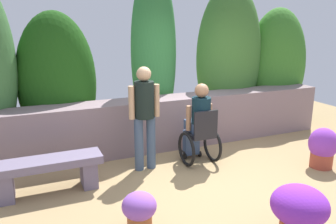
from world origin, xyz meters
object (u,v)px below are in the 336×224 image
object	(u,v)px
flower_pot_terracotta_by_wall	(139,210)
flower_pot_red_accent	(299,210)
person_standing_companion	(144,112)
flower_pot_purple_near	(323,147)
stone_bench	(48,170)
person_in_wheelchair	(199,126)

from	to	relation	value
flower_pot_terracotta_by_wall	flower_pot_red_accent	bearing A→B (deg)	-27.85
flower_pot_red_accent	person_standing_companion	bearing A→B (deg)	111.15
flower_pot_purple_near	stone_bench	bearing A→B (deg)	168.52
stone_bench	flower_pot_red_accent	distance (m)	3.16
flower_pot_red_accent	flower_pot_terracotta_by_wall	bearing A→B (deg)	152.15
flower_pot_purple_near	flower_pot_terracotta_by_wall	distance (m)	3.25
flower_pot_terracotta_by_wall	flower_pot_red_accent	world-z (taller)	flower_pot_red_accent
stone_bench	flower_pot_terracotta_by_wall	distance (m)	1.56
person_standing_companion	flower_pot_purple_near	size ratio (longest dim) A/B	2.49
person_standing_companion	flower_pot_red_accent	size ratio (longest dim) A/B	2.69
stone_bench	person_standing_companion	world-z (taller)	person_standing_companion
stone_bench	flower_pot_red_accent	size ratio (longest dim) A/B	2.38
person_in_wheelchair	flower_pot_red_accent	xyz separation A→B (m)	(0.01, -2.21, -0.29)
person_in_wheelchair	stone_bench	bearing A→B (deg)	-167.28
person_in_wheelchair	person_standing_companion	xyz separation A→B (m)	(-0.89, 0.12, 0.31)
stone_bench	flower_pot_terracotta_by_wall	xyz separation A→B (m)	(0.85, -1.30, -0.08)
person_in_wheelchair	flower_pot_terracotta_by_wall	size ratio (longest dim) A/B	2.97
person_standing_companion	flower_pot_terracotta_by_wall	size ratio (longest dim) A/B	3.61
person_in_wheelchair	flower_pot_terracotta_by_wall	world-z (taller)	person_in_wheelchair
person_in_wheelchair	flower_pot_terracotta_by_wall	distance (m)	2.09
person_in_wheelchair	flower_pot_terracotta_by_wall	xyz separation A→B (m)	(-1.49, -1.41, -0.38)
stone_bench	person_in_wheelchair	distance (m)	2.36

